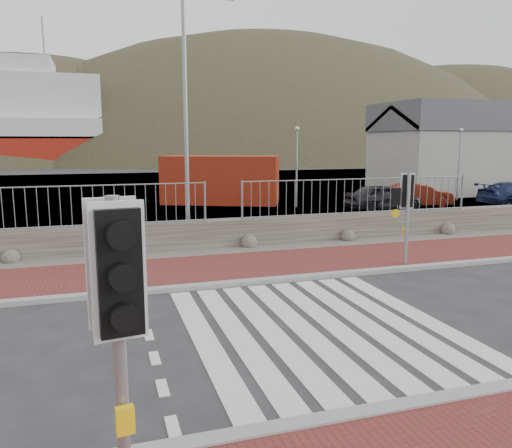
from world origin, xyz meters
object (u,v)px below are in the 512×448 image
object	(u,v)px
traffic_signal_far	(407,199)
car_a	(383,197)
shipping_container	(221,180)
streetlight	(190,106)
car_b	(417,195)
traffic_signal_near	(117,297)

from	to	relation	value
traffic_signal_far	car_a	world-z (taller)	traffic_signal_far
shipping_container	streetlight	bearing A→B (deg)	-84.59
streetlight	car_b	bearing A→B (deg)	28.48
car_b	streetlight	bearing A→B (deg)	111.64
traffic_signal_far	streetlight	size ratio (longest dim) A/B	0.32
streetlight	traffic_signal_near	bearing A→B (deg)	-98.88
traffic_signal_far	traffic_signal_near	bearing A→B (deg)	62.35
shipping_container	traffic_signal_near	bearing A→B (deg)	-81.72
traffic_signal_near	traffic_signal_far	bearing A→B (deg)	35.81
traffic_signal_far	car_a	distance (m)	11.58
traffic_signal_far	shipping_container	xyz separation A→B (m)	(-1.41, 15.33, -0.55)
traffic_signal_near	car_b	size ratio (longest dim) A/B	0.78
streetlight	car_b	world-z (taller)	streetlight
traffic_signal_far	car_b	bearing A→B (deg)	-107.82
traffic_signal_far	streetlight	bearing A→B (deg)	-24.98
streetlight	car_a	size ratio (longest dim) A/B	2.08
streetlight	car_b	size ratio (longest dim) A/B	2.10
car_a	traffic_signal_far	bearing A→B (deg)	153.26
traffic_signal_near	shipping_container	size ratio (longest dim) A/B	0.47
shipping_container	car_b	distance (m)	10.39
traffic_signal_near	streetlight	size ratio (longest dim) A/B	0.37
traffic_signal_far	streetlight	world-z (taller)	streetlight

